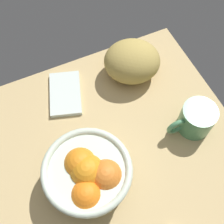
# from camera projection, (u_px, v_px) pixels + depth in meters

# --- Properties ---
(ground_plane) EXTENTS (0.70, 0.64, 0.03)m
(ground_plane) POSITION_uv_depth(u_px,v_px,m) (122.00, 168.00, 0.73)
(ground_plane) COLOR tan
(fruit_bowl) EXTENTS (0.20, 0.20, 0.11)m
(fruit_bowl) POSITION_uv_depth(u_px,v_px,m) (88.00, 173.00, 0.64)
(fruit_bowl) COLOR silver
(fruit_bowl) RESTS_ON ground
(bread_loaf) EXTENTS (0.18, 0.19, 0.11)m
(bread_loaf) POSITION_uv_depth(u_px,v_px,m) (132.00, 61.00, 0.80)
(bread_loaf) COLOR tan
(bread_loaf) RESTS_ON ground
(napkin_folded) EXTENTS (0.16, 0.12, 0.01)m
(napkin_folded) POSITION_uv_depth(u_px,v_px,m) (65.00, 94.00, 0.81)
(napkin_folded) COLOR silver
(napkin_folded) RESTS_ON ground
(mug) EXTENTS (0.09, 0.13, 0.08)m
(mug) POSITION_uv_depth(u_px,v_px,m) (196.00, 119.00, 0.73)
(mug) COLOR #49845A
(mug) RESTS_ON ground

